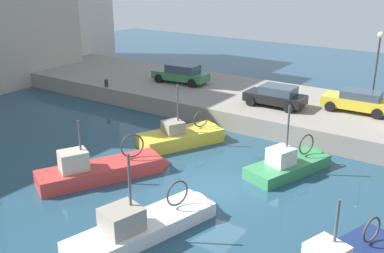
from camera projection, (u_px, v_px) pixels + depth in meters
name	position (u px, v px, depth m)	size (l,w,h in m)	color
water_surface	(214.00, 188.00, 21.37)	(80.00, 80.00, 0.00)	navy
quay_wall	(305.00, 113.00, 30.10)	(9.00, 56.00, 1.20)	gray
fishing_boat_green	(293.00, 168.00, 23.13)	(5.67, 3.30, 4.34)	#388951
fishing_boat_yellow	(186.00, 141.00, 26.68)	(5.84, 4.14, 4.47)	gold
fishing_boat_white	(150.00, 229.00, 17.84)	(7.17, 3.32, 4.33)	white
fishing_boat_red	(107.00, 175.00, 22.42)	(6.81, 4.59, 3.90)	#BC3833
parked_car_yellow	(358.00, 101.00, 28.15)	(2.00, 4.15, 1.36)	gold
parked_car_green	(181.00, 73.00, 34.98)	(2.12, 4.47, 1.44)	#387547
parked_car_black	(276.00, 96.00, 29.24)	(1.97, 3.85, 1.36)	black
mooring_bollard_mid	(106.00, 83.00, 34.00)	(0.28, 0.28, 0.55)	#2D2D33
quay_streetlamp	(377.00, 58.00, 27.99)	(0.36, 0.36, 4.83)	#38383D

